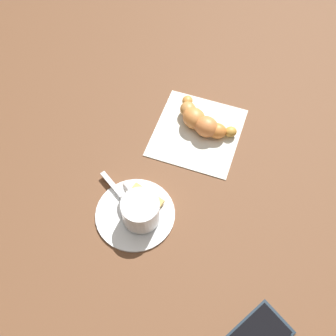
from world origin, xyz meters
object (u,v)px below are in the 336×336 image
Objects in this scene: espresso_cup at (140,210)px; sugar_packet at (147,196)px; saucer at (135,214)px; teaspoon at (131,207)px; napkin at (197,132)px; croissant at (201,121)px.

espresso_cup is 0.04m from sugar_packet.
teaspoon reaches higher than saucer.
napkin is 0.02m from croissant.
espresso_cup is at bearing 1.45° from croissant.
saucer is at bearing -1.60° from croissant.
espresso_cup reaches higher than teaspoon.
croissant is (-0.22, -0.01, -0.01)m from espresso_cup.
sugar_packet reaches higher than napkin.
saucer is 0.01m from teaspoon.
sugar_packet is at bearing 177.41° from saucer.
teaspoon reaches higher than sugar_packet.
espresso_cup is 0.62× the size of croissant.
teaspoon is at bearing -101.84° from espresso_cup.
sugar_packet is 0.19m from croissant.
saucer is 0.22m from croissant.
croissant is at bearing 175.64° from teaspoon.
napkin is (-0.17, 0.01, -0.01)m from sugar_packet.
sugar_packet is at bearing -1.40° from croissant.
espresso_cup is 1.37× the size of sugar_packet.
sugar_packet is at bearing 159.48° from teaspoon.
espresso_cup is (-0.00, 0.01, 0.03)m from saucer.
sugar_packet is at bearing -2.06° from napkin.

